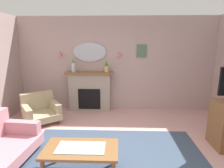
{
  "coord_description": "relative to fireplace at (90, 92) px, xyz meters",
  "views": [
    {
      "loc": [
        0.08,
        -2.51,
        1.94
      ],
      "look_at": [
        -0.07,
        1.73,
        1.03
      ],
      "focal_mm": 29.7,
      "sensor_mm": 36.0,
      "label": 1
    }
  ],
  "objects": [
    {
      "name": "fireplace",
      "position": [
        0.0,
        0.0,
        0.0
      ],
      "size": [
        1.36,
        0.36,
        1.16
      ],
      "color": "gray",
      "rests_on": "ground"
    },
    {
      "name": "armchair_by_coffee_table",
      "position": [
        -1.14,
        -0.86,
        -0.27
      ],
      "size": [
        1.13,
        1.14,
        0.71
      ],
      "color": "tan",
      "rests_on": "ground"
    },
    {
      "name": "coffee_table",
      "position": [
        0.3,
        -2.8,
        -0.19
      ],
      "size": [
        1.1,
        0.6,
        0.45
      ],
      "color": "brown",
      "rests_on": "ground"
    },
    {
      "name": "mantel_vase_left",
      "position": [
        0.5,
        -0.03,
        0.74
      ],
      "size": [
        0.12,
        0.12,
        0.33
      ],
      "color": "tan",
      "rests_on": "fireplace"
    },
    {
      "name": "wall_back",
      "position": [
        0.77,
        0.22,
        0.79
      ],
      "size": [
        6.7,
        0.1,
        2.72
      ],
      "primitive_type": "cube",
      "color": "#B29993",
      "rests_on": "ground"
    },
    {
      "name": "mantel_vase_right",
      "position": [
        -0.45,
        -0.03,
        0.78
      ],
      "size": [
        0.11,
        0.11,
        0.41
      ],
      "color": "silver",
      "rests_on": "fireplace"
    },
    {
      "name": "wall_sconce_right",
      "position": [
        0.85,
        0.09,
        1.09
      ],
      "size": [
        0.14,
        0.14,
        0.14
      ],
      "primitive_type": "cone",
      "color": "#D17066"
    },
    {
      "name": "wall_mirror",
      "position": [
        -0.0,
        0.14,
        1.14
      ],
      "size": [
        0.96,
        0.06,
        0.56
      ],
      "primitive_type": "ellipsoid",
      "color": "#B2BCC6"
    },
    {
      "name": "framed_picture",
      "position": [
        1.5,
        0.15,
        1.18
      ],
      "size": [
        0.28,
        0.03,
        0.36
      ],
      "primitive_type": "cube",
      "color": "#4C6B56"
    },
    {
      "name": "patterned_rug",
      "position": [
        0.77,
        -2.56,
        -0.56
      ],
      "size": [
        3.2,
        2.4,
        0.01
      ],
      "primitive_type": "cube",
      "color": "#38475B",
      "rests_on": "ground"
    },
    {
      "name": "wall_sconce_left",
      "position": [
        -0.85,
        0.09,
        1.09
      ],
      "size": [
        0.14,
        0.14,
        0.14
      ],
      "primitive_type": "cone",
      "color": "#D17066"
    }
  ]
}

